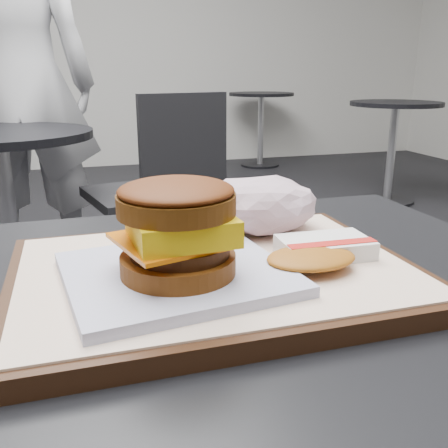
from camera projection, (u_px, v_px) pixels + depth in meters
serving_tray at (215, 275)px, 0.48m from camera, size 0.38×0.28×0.02m
breakfast_sandwich at (177, 240)px, 0.43m from camera, size 0.21×0.19×0.09m
hash_brown at (319, 252)px, 0.48m from camera, size 0.12×0.09×0.02m
crumpled_wrapper at (259, 205)px, 0.57m from camera, size 0.14×0.11×0.06m
neighbor_table at (4, 183)px, 1.93m from camera, size 0.70×0.70×0.75m
neighbor_chair at (157, 182)px, 2.13m from camera, size 0.64×0.50×0.88m
patron at (22, 83)px, 2.29m from camera, size 0.71×0.51×1.82m
bg_table_near at (394, 128)px, 3.68m from camera, size 0.66×0.66×0.75m
bg_table_far at (261, 111)px, 5.12m from camera, size 0.66×0.66×0.75m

